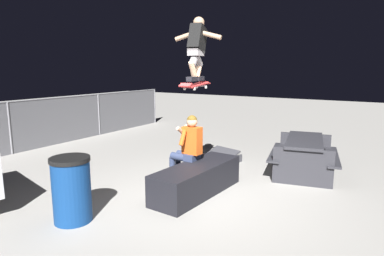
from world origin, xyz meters
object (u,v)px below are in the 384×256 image
object	(u,v)px
skater_airborne	(197,46)
trash_bin	(72,189)
ledge_box_main	(197,179)
picnic_table_back	(304,151)
person_sitting_on_ledge	(187,146)
kicker_ramp	(215,160)
skateboard	(196,85)

from	to	relation	value
skater_airborne	trash_bin	distance (m)	3.16
ledge_box_main	picnic_table_back	size ratio (longest dim) A/B	1.01
person_sitting_on_ledge	kicker_ramp	xyz separation A→B (m)	(1.66, 0.28, -0.70)
skateboard	skater_airborne	size ratio (longest dim) A/B	0.93
kicker_ramp	ledge_box_main	bearing A→B (deg)	-161.48
ledge_box_main	skater_airborne	xyz separation A→B (m)	(0.36, 0.22, 2.32)
kicker_ramp	trash_bin	world-z (taller)	trash_bin
picnic_table_back	trash_bin	distance (m)	4.64
skater_airborne	kicker_ramp	world-z (taller)	skater_airborne
ledge_box_main	kicker_ramp	bearing A→B (deg)	18.52
ledge_box_main	trash_bin	world-z (taller)	trash_bin
ledge_box_main	trash_bin	size ratio (longest dim) A/B	2.05
skateboard	kicker_ramp	bearing A→B (deg)	14.84
skateboard	trash_bin	xyz separation A→B (m)	(-2.17, 0.77, -1.42)
skater_airborne	trash_bin	world-z (taller)	skater_airborne
picnic_table_back	trash_bin	bearing A→B (deg)	150.16
trash_bin	kicker_ramp	bearing A→B (deg)	-5.18
skater_airborne	trash_bin	xyz separation A→B (m)	(-2.23, 0.76, -2.10)
person_sitting_on_ledge	skater_airborne	bearing A→B (deg)	-51.37
ledge_box_main	skateboard	xyz separation A→B (m)	(0.31, 0.21, 1.64)
person_sitting_on_ledge	picnic_table_back	bearing A→B (deg)	-41.53
ledge_box_main	skater_airborne	distance (m)	2.36
skater_airborne	kicker_ramp	size ratio (longest dim) A/B	0.97
picnic_table_back	ledge_box_main	bearing A→B (deg)	148.44
kicker_ramp	skater_airborne	bearing A→B (deg)	-164.94
skateboard	picnic_table_back	world-z (taller)	skateboard
ledge_box_main	skateboard	size ratio (longest dim) A/B	1.89
skateboard	picnic_table_back	size ratio (longest dim) A/B	0.54
kicker_ramp	trash_bin	bearing A→B (deg)	174.82
trash_bin	person_sitting_on_ledge	bearing A→B (deg)	-16.34
skater_airborne	picnic_table_back	distance (m)	3.16
skateboard	person_sitting_on_ledge	bearing A→B (deg)	110.51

